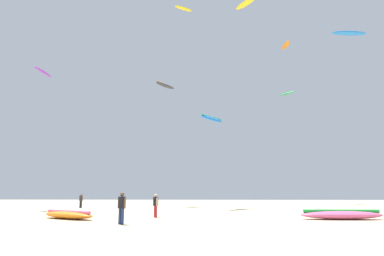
{
  "coord_description": "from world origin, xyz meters",
  "views": [
    {
      "loc": [
        1.3,
        -11.57,
        1.74
      ],
      "look_at": [
        0.0,
        21.68,
        8.42
      ],
      "focal_mm": 29.77,
      "sensor_mm": 36.0,
      "label": 1
    }
  ],
  "objects": [
    {
      "name": "kite_aloft_7",
      "position": [
        -16.97,
        21.87,
        15.11
      ],
      "size": [
        1.15,
        3.23,
        0.68
      ],
      "color": "purple"
    },
    {
      "name": "kite_aloft_6",
      "position": [
        2.13,
        23.13,
        9.76
      ],
      "size": [
        3.16,
        3.57,
        0.86
      ],
      "color": "blue"
    },
    {
      "name": "person_midground",
      "position": [
        -2.11,
        11.03,
        0.94
      ],
      "size": [
        0.36,
        0.46,
        1.6
      ],
      "rotation": [
        0.0,
        0.0,
        0.57
      ],
      "color": "#B21E23",
      "rests_on": "ground"
    },
    {
      "name": "ground_plane",
      "position": [
        0.0,
        0.0,
        0.0
      ],
      "size": [
        120.0,
        120.0,
        0.0
      ],
      "primitive_type": "plane",
      "color": "#C6B28C"
    },
    {
      "name": "kite_aloft_5",
      "position": [
        -3.98,
        29.83,
        16.03
      ],
      "size": [
        2.84,
        3.39,
        0.48
      ],
      "color": "#2D2D33"
    },
    {
      "name": "kite_grounded_near",
      "position": [
        -7.64,
        9.56,
        0.26
      ],
      "size": [
        4.6,
        3.48,
        0.57
      ],
      "color": "orange",
      "rests_on": "ground"
    },
    {
      "name": "kite_aloft_2",
      "position": [
        -1.47,
        28.87,
        27.03
      ],
      "size": [
        2.71,
        2.05,
        0.35
      ],
      "color": "yellow"
    },
    {
      "name": "kite_aloft_0",
      "position": [
        15.69,
        41.69,
        18.42
      ],
      "size": [
        2.58,
        2.88,
        0.56
      ],
      "color": "green"
    },
    {
      "name": "kite_aloft_3",
      "position": [
        6.89,
        26.78,
        26.26
      ],
      "size": [
        2.84,
        3.21,
        0.43
      ],
      "color": "yellow"
    },
    {
      "name": "kite_grounded_mid",
      "position": [
        10.06,
        9.87,
        0.3
      ],
      "size": [
        5.19,
        1.47,
        0.63
      ],
      "color": "#E5598C",
      "rests_on": "ground"
    },
    {
      "name": "person_foreground",
      "position": [
        -3.27,
        6.25,
        1.0
      ],
      "size": [
        0.51,
        0.39,
        1.72
      ],
      "rotation": [
        0.0,
        0.0,
        4.2
      ],
      "color": "navy",
      "rests_on": "ground"
    },
    {
      "name": "kite_aloft_1",
      "position": [
        15.87,
        41.44,
        27.24
      ],
      "size": [
        1.11,
        3.43,
        0.41
      ],
      "color": "orange"
    },
    {
      "name": "person_left",
      "position": [
        -12.42,
        24.04,
        0.91
      ],
      "size": [
        0.5,
        0.35,
        1.55
      ],
      "rotation": [
        0.0,
        0.0,
        1.28
      ],
      "color": "#2D2D33",
      "rests_on": "ground"
    },
    {
      "name": "kite_aloft_4",
      "position": [
        17.39,
        21.43,
        18.93
      ],
      "size": [
        4.04,
        1.59,
        0.59
      ],
      "color": "blue"
    }
  ]
}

